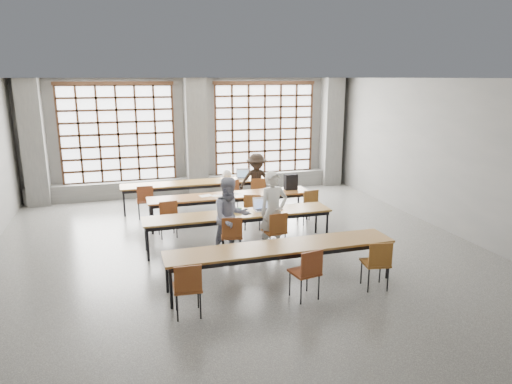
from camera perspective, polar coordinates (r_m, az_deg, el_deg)
floor at (r=9.47m, az=-1.85°, el=-7.66°), size 11.00×11.00×0.00m
ceiling at (r=8.79m, az=-2.04°, el=14.03°), size 11.00×11.00×0.00m
wall_back at (r=14.28m, az=-7.70°, el=6.93°), size 10.00×0.00×10.00m
wall_front at (r=4.15m, az=18.59°, el=-11.89°), size 10.00×0.00×10.00m
wall_right at (r=11.31m, az=23.40°, el=4.01°), size 0.00×11.00×11.00m
column_left at (r=14.01m, az=-26.06°, el=5.48°), size 0.60×0.55×3.50m
column_mid at (r=14.01m, az=-7.52°, el=6.80°), size 0.60×0.55×3.50m
column_right at (r=15.39m, az=9.38°, el=7.38°), size 0.60×0.55×3.50m
window_left at (r=14.01m, az=-16.85°, el=6.93°), size 3.32×0.12×3.00m
window_right at (r=14.72m, az=1.08°, el=7.85°), size 3.32×0.12×3.00m
sill_ledge at (r=14.35m, az=-7.38°, el=0.89°), size 9.80×0.35×0.50m
desk_row_a at (r=12.62m, az=-7.55°, el=0.97°), size 4.00×0.70×0.73m
desk_row_b at (r=11.19m, az=-3.23°, el=-0.63°), size 4.00×0.70×0.73m
desk_row_c at (r=9.66m, az=-2.16°, el=-3.03°), size 4.00×0.70×0.73m
desk_row_d at (r=7.86m, az=3.20°, el=-7.15°), size 4.00×0.70×0.73m
chair_back_left at (r=11.90m, az=-13.69°, el=-0.76°), size 0.42×0.43×0.88m
chair_back_mid at (r=12.21m, az=-3.23°, el=0.01°), size 0.53×0.53×0.88m
chair_back_right at (r=12.40m, az=0.21°, el=0.26°), size 0.47×0.48×0.88m
chair_mid_left at (r=10.37m, az=-10.97°, el=-2.81°), size 0.45×0.46×0.88m
chair_mid_centre at (r=10.74m, az=-0.47°, el=-1.96°), size 0.53×0.53×0.88m
chair_mid_right at (r=11.21m, az=6.57°, el=-1.36°), size 0.46×0.46×0.88m
chair_front_left at (r=9.05m, az=-3.06°, el=-5.10°), size 0.49×0.49×0.88m
chair_front_right at (r=9.30m, az=2.49°, el=-4.56°), size 0.47×0.47×0.88m
chair_near_left at (r=6.97m, az=-8.53°, el=-11.35°), size 0.45×0.45×0.88m
chair_near_mid at (r=7.45m, az=6.44°, el=-9.54°), size 0.49×0.49×0.88m
chair_near_right at (r=8.00m, az=14.93°, el=-8.22°), size 0.48×0.49×0.88m
student_male at (r=9.32m, az=2.19°, el=-2.50°), size 0.67×0.49×1.70m
student_female at (r=9.08m, az=-3.19°, el=-3.19°), size 0.86×0.71×1.63m
student_back at (r=12.48m, az=0.08°, el=1.39°), size 1.05×0.70×1.52m
laptop_front at (r=9.87m, az=0.76°, el=-1.87°), size 0.36×0.31×0.26m
laptop_back at (r=12.98m, az=-1.69°, el=2.03°), size 0.43×0.39×0.26m
mouse at (r=9.89m, az=3.20°, el=-2.12°), size 0.11×0.10×0.04m
green_box at (r=9.69m, az=-2.57°, el=-2.30°), size 0.25×0.09×0.09m
phone at (r=9.59m, az=-0.97°, el=-2.69°), size 0.14×0.09×0.01m
paper_sheet_a at (r=11.10m, az=-6.30°, el=-0.46°), size 0.34×0.28×0.00m
paper_sheet_b at (r=11.06m, az=-4.68°, el=-0.48°), size 0.35×0.31×0.00m
paper_sheet_c at (r=11.20m, az=-2.74°, el=-0.26°), size 0.36×0.32×0.00m
backpack at (r=11.64m, az=4.37°, el=1.28°), size 0.32×0.20×0.40m
plastic_bag at (r=12.79m, az=-3.64°, el=2.20°), size 0.32×0.29×0.29m
red_pouch at (r=7.05m, az=-8.58°, el=-11.35°), size 0.21×0.14×0.06m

